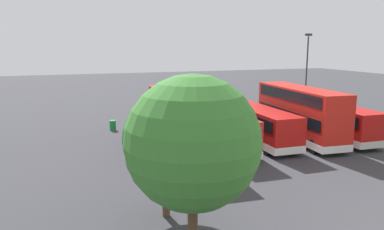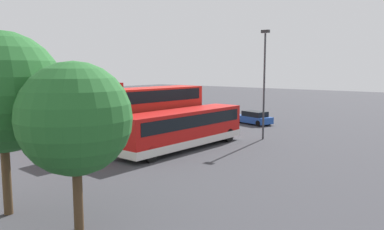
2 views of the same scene
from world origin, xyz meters
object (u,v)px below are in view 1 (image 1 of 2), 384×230
at_px(bus_single_deck_fourth, 218,127).
at_px(lamp_post_tall, 307,71).
at_px(bus_single_deck_near_end, 326,118).
at_px(waste_bin_yellow, 113,125).
at_px(bus_double_decker_fifth, 178,120).
at_px(bus_double_decker_second, 300,112).
at_px(car_hatchback_silver, 235,105).
at_px(bus_single_deck_third, 256,123).

bearing_deg(bus_single_deck_fourth, lamp_post_tall, -151.54).
distance_m(bus_single_deck_near_end, bus_single_deck_fourth, 10.63).
xyz_separation_m(bus_single_deck_fourth, waste_bin_yellow, (7.16, -8.83, -1.15)).
xyz_separation_m(bus_single_deck_fourth, bus_double_decker_fifth, (3.38, 0.16, 0.83)).
bearing_deg(bus_single_deck_fourth, waste_bin_yellow, -50.94).
bearing_deg(lamp_post_tall, bus_double_decker_second, 51.44).
bearing_deg(lamp_post_tall, car_hatchback_silver, -56.21).
height_order(bus_single_deck_near_end, bus_double_decker_fifth, bus_double_decker_fifth).
bearing_deg(lamp_post_tall, waste_bin_yellow, -3.97).
bearing_deg(waste_bin_yellow, bus_single_deck_fourth, 129.06).
distance_m(bus_single_deck_fourth, bus_double_decker_fifth, 3.48).
relative_size(bus_single_deck_third, bus_double_decker_fifth, 0.94).
distance_m(bus_double_decker_second, waste_bin_yellow, 17.35).
distance_m(bus_single_deck_near_end, bus_double_decker_second, 3.43).
bearing_deg(bus_single_deck_near_end, lamp_post_tall, -112.54).
height_order(bus_single_deck_third, lamp_post_tall, lamp_post_tall).
bearing_deg(bus_double_decker_fifth, bus_single_deck_near_end, -178.64).
distance_m(bus_double_decker_second, lamp_post_tall, 10.46).
xyz_separation_m(bus_double_decker_fifth, lamp_post_tall, (-17.00, -7.55, 2.88)).
bearing_deg(car_hatchback_silver, bus_single_deck_third, 70.28).
xyz_separation_m(bus_single_deck_near_end, bus_double_decker_second, (3.27, 0.65, 0.82)).
bearing_deg(car_hatchback_silver, bus_single_deck_fourth, 59.15).
relative_size(bus_double_decker_second, bus_single_deck_third, 1.02).
relative_size(bus_single_deck_near_end, bus_double_decker_second, 1.09).
xyz_separation_m(bus_double_decker_second, lamp_post_tall, (-6.27, -7.86, 2.88)).
bearing_deg(lamp_post_tall, bus_single_deck_near_end, 67.46).
bearing_deg(bus_double_decker_second, car_hatchback_silver, -95.29).
height_order(lamp_post_tall, waste_bin_yellow, lamp_post_tall).
bearing_deg(bus_single_deck_third, bus_single_deck_fourth, 5.61).
xyz_separation_m(bus_single_deck_near_end, car_hatchback_silver, (1.87, -14.49, -0.92)).
xyz_separation_m(bus_single_deck_near_end, lamp_post_tall, (-3.00, -7.22, 3.71)).
relative_size(bus_single_deck_fourth, lamp_post_tall, 1.15).
xyz_separation_m(bus_single_deck_near_end, bus_single_deck_fourth, (10.62, 0.17, -0.00)).
relative_size(bus_single_deck_near_end, bus_single_deck_third, 1.11).
bearing_deg(car_hatchback_silver, bus_double_decker_second, 84.71).
relative_size(lamp_post_tall, waste_bin_yellow, 9.75).
relative_size(bus_single_deck_near_end, bus_single_deck_fourth, 1.12).
distance_m(bus_single_deck_near_end, bus_single_deck_third, 7.00).
height_order(car_hatchback_silver, lamp_post_tall, lamp_post_tall).
relative_size(bus_single_deck_third, lamp_post_tall, 1.16).
height_order(bus_double_decker_second, bus_single_deck_third, bus_double_decker_second).
distance_m(bus_single_deck_fourth, car_hatchback_silver, 17.10).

